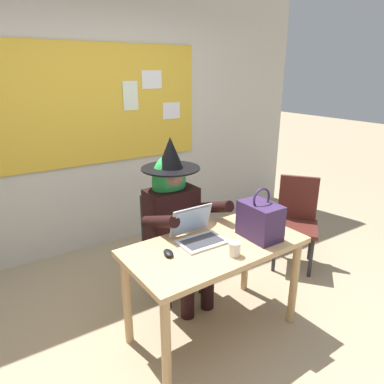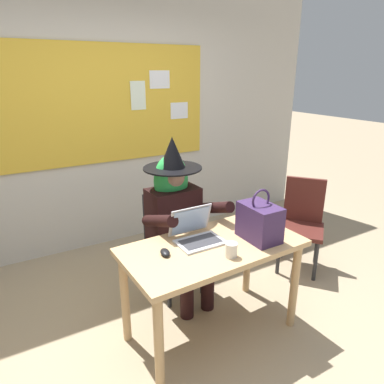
{
  "view_description": "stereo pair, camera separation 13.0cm",
  "coord_description": "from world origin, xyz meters",
  "px_view_note": "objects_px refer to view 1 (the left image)",
  "views": [
    {
      "loc": [
        -1.11,
        -1.69,
        1.88
      ],
      "look_at": [
        0.21,
        0.35,
        1.03
      ],
      "focal_mm": 32.56,
      "sensor_mm": 36.0,
      "label": 1
    },
    {
      "loc": [
        -1.0,
        -1.75,
        1.88
      ],
      "look_at": [
        0.21,
        0.35,
        1.03
      ],
      "focal_mm": 32.56,
      "sensor_mm": 36.0,
      "label": 2
    }
  ],
  "objects_px": {
    "desk_main": "(215,257)",
    "person_costumed": "(175,212)",
    "chair_at_desk": "(168,237)",
    "chair_extra_corner": "(296,217)",
    "computer_mouse": "(168,253)",
    "coffee_mug": "(234,249)",
    "laptop": "(198,233)",
    "handbag": "(260,220)"
  },
  "relations": [
    {
      "from": "desk_main",
      "to": "person_costumed",
      "type": "distance_m",
      "value": 0.58
    },
    {
      "from": "chair_at_desk",
      "to": "chair_extra_corner",
      "type": "height_order",
      "value": "chair_at_desk"
    },
    {
      "from": "person_costumed",
      "to": "computer_mouse",
      "type": "distance_m",
      "value": 0.64
    },
    {
      "from": "coffee_mug",
      "to": "chair_at_desk",
      "type": "bearing_deg",
      "value": 90.4
    },
    {
      "from": "person_costumed",
      "to": "laptop",
      "type": "relative_size",
      "value": 4.26
    },
    {
      "from": "coffee_mug",
      "to": "person_costumed",
      "type": "bearing_deg",
      "value": 89.78
    },
    {
      "from": "handbag",
      "to": "chair_extra_corner",
      "type": "relative_size",
      "value": 0.42
    },
    {
      "from": "person_costumed",
      "to": "computer_mouse",
      "type": "relative_size",
      "value": 13.42
    },
    {
      "from": "laptop",
      "to": "chair_extra_corner",
      "type": "xyz_separation_m",
      "value": [
        1.37,
        0.27,
        -0.3
      ]
    },
    {
      "from": "coffee_mug",
      "to": "chair_extra_corner",
      "type": "xyz_separation_m",
      "value": [
        1.29,
        0.58,
        -0.29
      ]
    },
    {
      "from": "laptop",
      "to": "coffee_mug",
      "type": "height_order",
      "value": "laptop"
    },
    {
      "from": "handbag",
      "to": "coffee_mug",
      "type": "distance_m",
      "value": 0.35
    },
    {
      "from": "desk_main",
      "to": "chair_extra_corner",
      "type": "relative_size",
      "value": 1.44
    },
    {
      "from": "computer_mouse",
      "to": "chair_extra_corner",
      "type": "bearing_deg",
      "value": 22.22
    },
    {
      "from": "person_costumed",
      "to": "computer_mouse",
      "type": "bearing_deg",
      "value": -36.74
    },
    {
      "from": "chair_at_desk",
      "to": "computer_mouse",
      "type": "bearing_deg",
      "value": -33.54
    },
    {
      "from": "person_costumed",
      "to": "desk_main",
      "type": "bearing_deg",
      "value": -3.36
    },
    {
      "from": "handbag",
      "to": "laptop",
      "type": "bearing_deg",
      "value": 152.38
    },
    {
      "from": "handbag",
      "to": "computer_mouse",
      "type": "bearing_deg",
      "value": 169.36
    },
    {
      "from": "person_costumed",
      "to": "chair_at_desk",
      "type": "bearing_deg",
      "value": -177.83
    },
    {
      "from": "chair_extra_corner",
      "to": "coffee_mug",
      "type": "bearing_deg",
      "value": -15.34
    },
    {
      "from": "person_costumed",
      "to": "laptop",
      "type": "xyz_separation_m",
      "value": [
        -0.08,
        -0.45,
        0.01
      ]
    },
    {
      "from": "computer_mouse",
      "to": "handbag",
      "type": "height_order",
      "value": "handbag"
    },
    {
      "from": "laptop",
      "to": "person_costumed",
      "type": "bearing_deg",
      "value": 79.88
    },
    {
      "from": "handbag",
      "to": "desk_main",
      "type": "bearing_deg",
      "value": 164.82
    },
    {
      "from": "computer_mouse",
      "to": "coffee_mug",
      "type": "relative_size",
      "value": 1.09
    },
    {
      "from": "handbag",
      "to": "chair_extra_corner",
      "type": "height_order",
      "value": "handbag"
    },
    {
      "from": "handbag",
      "to": "coffee_mug",
      "type": "relative_size",
      "value": 3.98
    },
    {
      "from": "coffee_mug",
      "to": "computer_mouse",
      "type": "bearing_deg",
      "value": 147.03
    },
    {
      "from": "coffee_mug",
      "to": "chair_extra_corner",
      "type": "height_order",
      "value": "chair_extra_corner"
    },
    {
      "from": "desk_main",
      "to": "computer_mouse",
      "type": "bearing_deg",
      "value": 173.74
    },
    {
      "from": "computer_mouse",
      "to": "coffee_mug",
      "type": "distance_m",
      "value": 0.43
    },
    {
      "from": "chair_at_desk",
      "to": "chair_extra_corner",
      "type": "xyz_separation_m",
      "value": [
        1.3,
        -0.3,
        -0.0
      ]
    },
    {
      "from": "laptop",
      "to": "computer_mouse",
      "type": "bearing_deg",
      "value": -164.58
    },
    {
      "from": "desk_main",
      "to": "coffee_mug",
      "type": "relative_size",
      "value": 13.51
    },
    {
      "from": "chair_extra_corner",
      "to": "laptop",
      "type": "bearing_deg",
      "value": -28.48
    },
    {
      "from": "handbag",
      "to": "chair_extra_corner",
      "type": "distance_m",
      "value": 1.15
    },
    {
      "from": "chair_at_desk",
      "to": "computer_mouse",
      "type": "height_order",
      "value": "chair_at_desk"
    },
    {
      "from": "computer_mouse",
      "to": "coffee_mug",
      "type": "xyz_separation_m",
      "value": [
        0.36,
        -0.23,
        0.03
      ]
    },
    {
      "from": "desk_main",
      "to": "chair_extra_corner",
      "type": "height_order",
      "value": "chair_extra_corner"
    },
    {
      "from": "chair_at_desk",
      "to": "person_costumed",
      "type": "relative_size",
      "value": 0.64
    },
    {
      "from": "desk_main",
      "to": "handbag",
      "type": "xyz_separation_m",
      "value": [
        0.33,
        -0.09,
        0.24
      ]
    }
  ]
}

